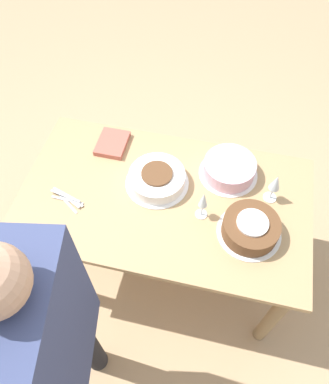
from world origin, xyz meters
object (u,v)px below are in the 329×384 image
Objects in this scene: cake_back_decorated at (229,169)px; wine_glass_far at (203,201)px; wine_glass_near at (275,184)px; person_cutting at (53,340)px; cake_center_white at (157,179)px; cake_front_chocolate at (251,228)px.

cake_back_decorated is 0.30m from wine_glass_far.
wine_glass_near is 0.11× the size of person_cutting.
wine_glass_near reaches higher than cake_center_white.
cake_front_chocolate reaches higher than cake_back_decorated.
wine_glass_far reaches higher than wine_glass_near.
cake_center_white is 0.20× the size of person_cutting.
wine_glass_near reaches higher than cake_back_decorated.
person_cutting is at bearing -118.57° from wine_glass_far.
cake_front_chocolate is (0.49, -0.18, 0.01)m from cake_center_white.
cake_back_decorated is at bearing 71.10° from wine_glass_far.
cake_center_white is 1.80× the size of wine_glass_far.
person_cutting reaches higher than cake_center_white.
cake_center_white is 0.30m from wine_glass_far.
wine_glass_near reaches higher than cake_front_chocolate.
cake_front_chocolate is 1.68× the size of wine_glass_far.
cake_front_chocolate is 1.71× the size of wine_glass_near.
cake_front_chocolate is 0.99× the size of cake_back_decorated.
wine_glass_far is at bearing -28.12° from cake_center_white.
cake_center_white is at bearing -20.58° from person_cutting.
wine_glass_far is 0.86m from person_cutting.
cake_center_white is 0.92m from person_cutting.
wine_glass_far is (-0.24, 0.05, 0.07)m from cake_front_chocolate.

